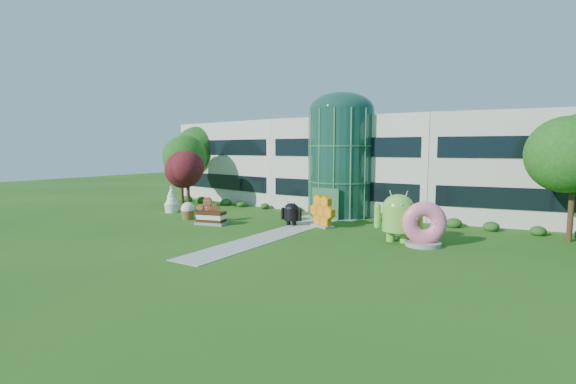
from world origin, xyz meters
The scene contains 14 objects.
ground centered at (0.00, 0.00, 0.00)m, with size 140.00×140.00×0.00m, color #215114.
building centered at (0.00, 18.00, 4.65)m, with size 46.00×15.00×9.30m, color beige, non-canonical shape.
atrium centered at (0.00, 12.00, 4.90)m, with size 6.00×6.00×9.80m, color #194738.
walkway centered at (0.00, 2.00, 0.02)m, with size 2.40×20.00×0.04m, color #9E9E93.
tree_red centered at (-15.50, 7.50, 3.00)m, with size 4.00×4.00×6.00m, color #3F0C14, non-canonical shape.
trees_backdrop centered at (0.00, 13.00, 4.20)m, with size 52.00×8.00×8.40m, color #134F15, non-canonical shape.
android_green centered at (8.24, 3.60, 1.91)m, with size 3.37×2.24×3.82m, color #70BE3C, non-canonical shape.
android_black centered at (-0.97, 4.83, 1.10)m, with size 1.93×1.29×2.19m, color black, non-canonical shape.
donut centered at (10.00, 3.42, 1.48)m, with size 2.84×1.36×2.95m, color #E85889, non-canonical shape.
gingerbread centered at (-7.92, 2.43, 1.08)m, with size 2.35×0.90×2.17m, color maroon, non-canonical shape.
ice_cream_sandwich centered at (-6.83, 1.66, 0.56)m, with size 2.50×1.25×1.11m, color black, non-canonical shape.
honeycomb centered at (1.42, 5.70, 1.17)m, with size 2.98×1.06×2.34m, color orange, non-canonical shape.
froyo centered at (-14.71, 4.51, 1.33)m, with size 1.56×1.56×2.67m, color white, non-canonical shape.
cupcake centered at (-10.37, 2.46, 0.77)m, with size 1.29×1.29×1.55m, color white, non-canonical shape.
Camera 1 is at (16.89, -23.61, 6.29)m, focal length 26.00 mm.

